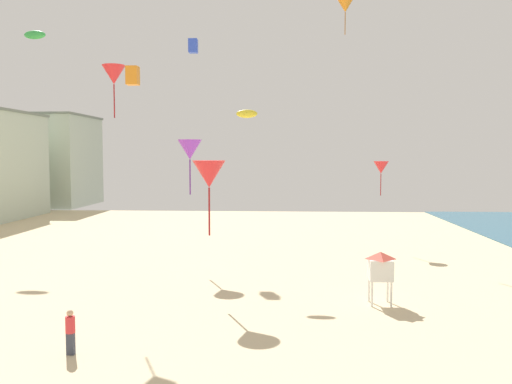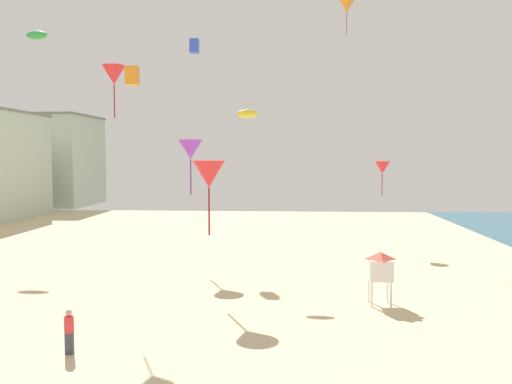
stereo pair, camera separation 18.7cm
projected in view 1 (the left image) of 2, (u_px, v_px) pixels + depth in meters
The scene contains 12 objects.
boardwalk_hotel_far at pixel (38, 160), 76.12m from camera, with size 15.13×12.69×12.95m.
kite_flyer at pixel (70, 330), 18.86m from camera, with size 0.34×0.34×1.64m.
lifeguard_stand at pixel (380, 266), 25.23m from camera, with size 1.10×1.10×2.55m.
kite_purple_delta at pixel (190, 150), 34.07m from camera, with size 1.56×1.56×3.55m.
kite_red_delta at pixel (114, 75), 26.32m from camera, with size 1.15×1.15×2.61m.
kite_yellow_parafoil at pixel (247, 114), 31.61m from camera, with size 1.28×0.35×0.50m.
kite_orange_delta at pixel (345, 6), 44.30m from camera, with size 1.27×1.27×2.89m.
kite_blue_box at pixel (193, 46), 40.31m from camera, with size 0.66×0.66×1.04m.
kite_green_parafoil at pixel (35, 35), 41.97m from camera, with size 1.75×0.49×0.68m.
kite_red_delta_2 at pixel (381, 167), 40.35m from camera, with size 1.16×1.16×2.64m.
kite_red_delta_3 at pixel (209, 174), 26.25m from camera, with size 1.66×1.66×3.76m.
kite_orange_box at pixel (133, 76), 22.66m from camera, with size 0.50×0.50×0.79m.
Camera 1 is at (6.68, -7.51, 7.12)m, focal length 37.00 mm.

